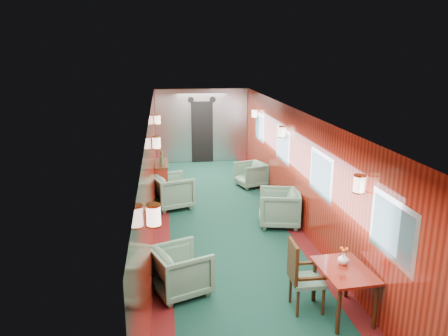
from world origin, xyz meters
name	(u,v)px	position (x,y,z in m)	size (l,w,h in m)	color
room	(229,154)	(0.00, 0.00, 1.63)	(12.00, 12.10, 2.40)	#0E3427
bulkhead	(202,126)	(0.00, 5.91, 1.18)	(2.98, 0.17, 2.39)	#B4B7BB
windows_right	(299,158)	(1.49, 0.25, 1.45)	(0.02, 8.60, 0.80)	silver
wall_sconces	(225,140)	(0.00, 0.57, 1.79)	(2.97, 7.97, 0.25)	#FFE2C6
dining_table	(344,276)	(1.13, -3.04, 0.59)	(0.70, 0.97, 0.70)	maroon
side_chair	(301,273)	(0.58, -2.83, 0.56)	(0.47, 0.50, 1.04)	#204A3A
credenza	(162,180)	(-1.34, 2.30, 0.47)	(0.32, 1.03, 1.19)	maroon
flower_vase	(343,258)	(1.17, -2.89, 0.78)	(0.16, 0.16, 0.16)	white
armchair_left_near	(181,270)	(-1.07, -2.14, 0.36)	(0.77, 0.80, 0.73)	#204A3A
armchair_left_far	(173,191)	(-1.09, 1.65, 0.39)	(0.84, 0.86, 0.78)	#204A3A
armchair_right_near	(279,208)	(1.10, 0.24, 0.38)	(0.82, 0.84, 0.77)	#204A3A
armchair_right_far	(251,175)	(1.04, 2.98, 0.33)	(0.70, 0.72, 0.66)	#204A3A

